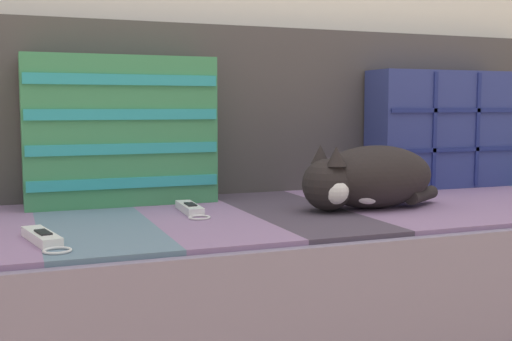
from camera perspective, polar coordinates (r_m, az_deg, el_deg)
couch at (r=1.67m, az=6.22°, el=-10.28°), size 1.97×0.82×0.42m
sofa_backrest at (r=1.91m, az=1.66°, el=5.39°), size 1.93×0.14×0.47m
throw_pillow_quilted at (r=2.03m, az=16.22°, el=3.54°), size 0.47×0.14×0.35m
throw_pillow_striped at (r=1.64m, az=-11.95°, el=3.48°), size 0.47×0.14×0.37m
sleeping_cat at (r=1.55m, az=9.78°, el=-0.71°), size 0.39×0.20×0.15m
game_remote_near at (r=1.49m, az=-5.87°, el=-3.40°), size 0.05×0.20×0.02m
game_remote_far at (r=1.22m, az=-18.43°, el=-5.69°), size 0.08×0.21×0.02m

